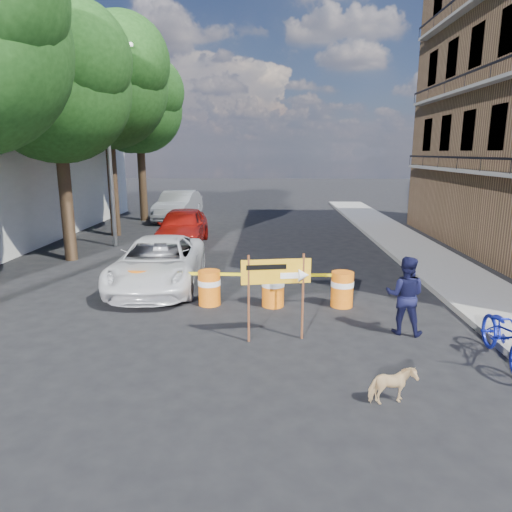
# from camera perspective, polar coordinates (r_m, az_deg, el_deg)

# --- Properties ---
(ground) EXTENTS (120.00, 120.00, 0.00)m
(ground) POSITION_cam_1_polar(r_m,az_deg,el_deg) (9.84, -0.96, -10.17)
(ground) COLOR black
(ground) RESTS_ON ground
(sidewalk_east) EXTENTS (2.40, 40.00, 0.15)m
(sidewalk_east) POSITION_cam_1_polar(r_m,az_deg,el_deg) (16.55, 22.03, -1.28)
(sidewalk_east) COLOR gray
(sidewalk_east) RESTS_ON ground
(tree_mid_a) EXTENTS (5.25, 5.00, 8.68)m
(tree_mid_a) POSITION_cam_1_polar(r_m,az_deg,el_deg) (17.70, -23.55, 18.85)
(tree_mid_a) COLOR #332316
(tree_mid_a) RESTS_ON ground
(tree_mid_b) EXTENTS (5.67, 5.40, 9.62)m
(tree_mid_b) POSITION_cam_1_polar(r_m,az_deg,el_deg) (22.41, -18.06, 19.61)
(tree_mid_b) COLOR #332316
(tree_mid_b) RESTS_ON ground
(tree_far) EXTENTS (5.04, 4.80, 8.84)m
(tree_far) POSITION_cam_1_polar(r_m,az_deg,el_deg) (27.12, -14.35, 17.49)
(tree_far) COLOR #332316
(tree_far) RESTS_ON ground
(streetlamp) EXTENTS (1.25, 0.18, 8.00)m
(streetlamp) POSITION_cam_1_polar(r_m,az_deg,el_deg) (19.61, -17.80, 13.81)
(streetlamp) COLOR gray
(streetlamp) RESTS_ON ground
(barrel_far_left) EXTENTS (0.58, 0.58, 0.90)m
(barrel_far_left) POSITION_cam_1_polar(r_m,az_deg,el_deg) (12.24, -14.33, -3.57)
(barrel_far_left) COLOR orange
(barrel_far_left) RESTS_ON ground
(barrel_mid_left) EXTENTS (0.58, 0.58, 0.90)m
(barrel_mid_left) POSITION_cam_1_polar(r_m,az_deg,el_deg) (11.77, -5.85, -3.88)
(barrel_mid_left) COLOR orange
(barrel_mid_left) RESTS_ON ground
(barrel_mid_right) EXTENTS (0.58, 0.58, 0.90)m
(barrel_mid_right) POSITION_cam_1_polar(r_m,az_deg,el_deg) (11.62, 2.14, -4.04)
(barrel_mid_right) COLOR orange
(barrel_mid_right) RESTS_ON ground
(barrel_far_right) EXTENTS (0.58, 0.58, 0.90)m
(barrel_far_right) POSITION_cam_1_polar(r_m,az_deg,el_deg) (11.80, 10.72, -4.01)
(barrel_far_right) COLOR orange
(barrel_far_right) RESTS_ON ground
(detour_sign) EXTENTS (1.42, 0.35, 1.85)m
(detour_sign) POSITION_cam_1_polar(r_m,az_deg,el_deg) (9.31, 3.67, -2.73)
(detour_sign) COLOR #592D19
(detour_sign) RESTS_ON ground
(pedestrian) EXTENTS (1.00, 0.88, 1.71)m
(pedestrian) POSITION_cam_1_polar(r_m,az_deg,el_deg) (10.30, 18.13, -4.70)
(pedestrian) COLOR black
(pedestrian) RESTS_ON ground
(bicycle) EXTENTS (0.81, 1.15, 2.07)m
(bicycle) POSITION_cam_1_polar(r_m,az_deg,el_deg) (9.55, 29.03, -5.96)
(bicycle) COLOR #141FA6
(bicycle) RESTS_ON ground
(dog) EXTENTS (0.78, 0.51, 0.61)m
(dog) POSITION_cam_1_polar(r_m,az_deg,el_deg) (7.66, 16.66, -15.27)
(dog) COLOR #D6B17A
(dog) RESTS_ON ground
(suv_white) EXTENTS (2.56, 5.16, 1.40)m
(suv_white) POSITION_cam_1_polar(r_m,az_deg,el_deg) (13.58, -12.13, -0.83)
(suv_white) COLOR silver
(suv_white) RESTS_ON ground
(sedan_red) EXTENTS (1.99, 4.68, 1.58)m
(sedan_red) POSITION_cam_1_polar(r_m,az_deg,el_deg) (19.41, -9.21, 3.62)
(sedan_red) COLOR maroon
(sedan_red) RESTS_ON ground
(sedan_silver) EXTENTS (2.10, 5.20, 1.68)m
(sedan_silver) POSITION_cam_1_polar(r_m,az_deg,el_deg) (26.81, -9.65, 6.24)
(sedan_silver) COLOR #B5B7BC
(sedan_silver) RESTS_ON ground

